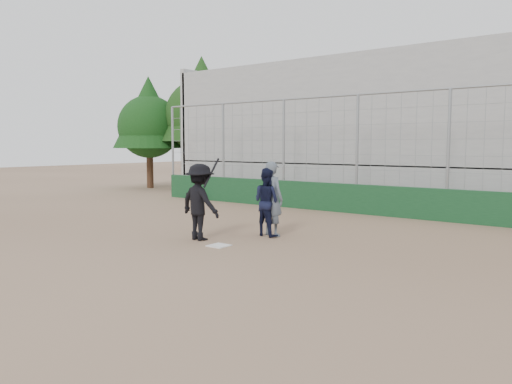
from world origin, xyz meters
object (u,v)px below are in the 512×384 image
Objects in this scene: catcher_crouched at (266,213)px; equipment_bag at (194,197)px; batter_at_plate at (200,202)px; umpire at (272,202)px.

equipment_bag is (-7.37, 4.87, -0.44)m from catcher_crouched.
batter_at_plate is at bearing -44.46° from equipment_bag.
catcher_crouched is at bearing 55.26° from batter_at_plate.
batter_at_plate is 9.00m from equipment_bag.
batter_at_plate is at bearing 65.84° from umpire.
catcher_crouched is 0.68× the size of umpire.
batter_at_plate is 1.71× the size of catcher_crouched.
umpire reaches higher than catcher_crouched.
umpire is 2.39× the size of equipment_bag.
umpire is at bearing 52.58° from catcher_crouched.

